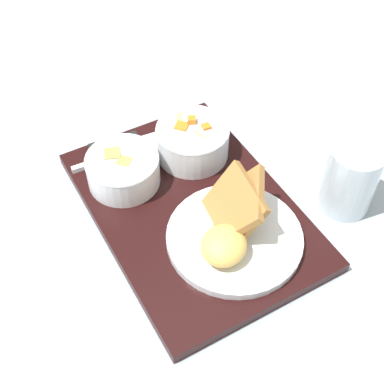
# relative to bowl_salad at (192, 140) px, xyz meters

# --- Properties ---
(ground_plane) EXTENTS (4.00, 4.00, 0.00)m
(ground_plane) POSITION_rel_bowl_salad_xyz_m (0.09, -0.06, -0.05)
(ground_plane) COLOR #99A3AD
(serving_tray) EXTENTS (0.43, 0.32, 0.02)m
(serving_tray) POSITION_rel_bowl_salad_xyz_m (0.09, -0.06, -0.04)
(serving_tray) COLOR black
(serving_tray) RESTS_ON ground_plane
(bowl_salad) EXTENTS (0.12, 0.12, 0.07)m
(bowl_salad) POSITION_rel_bowl_salad_xyz_m (0.00, 0.00, 0.00)
(bowl_salad) COLOR silver
(bowl_salad) RESTS_ON serving_tray
(bowl_soup) EXTENTS (0.11, 0.11, 0.05)m
(bowl_soup) POSITION_rel_bowl_salad_xyz_m (-0.01, -0.12, -0.00)
(bowl_soup) COLOR silver
(bowl_soup) RESTS_ON serving_tray
(plate_main) EXTENTS (0.20, 0.20, 0.09)m
(plate_main) POSITION_rel_bowl_salad_xyz_m (0.18, -0.06, -0.01)
(plate_main) COLOR silver
(plate_main) RESTS_ON serving_tray
(knife) EXTENTS (0.06, 0.21, 0.02)m
(knife) POSITION_rel_bowl_salad_xyz_m (-0.08, -0.08, -0.02)
(knife) COLOR silver
(knife) RESTS_ON serving_tray
(spoon) EXTENTS (0.05, 0.17, 0.01)m
(spoon) POSITION_rel_bowl_salad_xyz_m (-0.06, -0.07, -0.03)
(spoon) COLOR silver
(spoon) RESTS_ON serving_tray
(glass_water) EXTENTS (0.08, 0.08, 0.11)m
(glass_water) POSITION_rel_bowl_salad_xyz_m (0.21, 0.14, 0.00)
(glass_water) COLOR silver
(glass_water) RESTS_ON ground_plane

